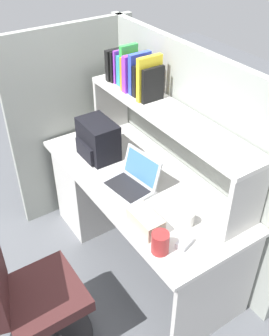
% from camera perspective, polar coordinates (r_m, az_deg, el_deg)
% --- Properties ---
extents(ground_plane, '(8.00, 8.00, 0.00)m').
position_cam_1_polar(ground_plane, '(3.10, 0.79, -12.49)').
color(ground_plane, '#595B60').
extents(desk, '(1.60, 0.70, 0.73)m').
position_cam_1_polar(desk, '(3.05, -3.28, -2.85)').
color(desk, silver).
rests_on(desk, ground_plane).
extents(cubicle_partition_rear, '(1.84, 0.05, 1.55)m').
position_cam_1_polar(cubicle_partition_rear, '(2.76, 7.45, 1.67)').
color(cubicle_partition_rear, '#939991').
rests_on(cubicle_partition_rear, ground_plane).
extents(cubicle_partition_left, '(0.05, 1.06, 1.55)m').
position_cam_1_polar(cubicle_partition_left, '(3.17, -8.62, 6.47)').
color(cubicle_partition_left, '#939991').
rests_on(cubicle_partition_left, ground_plane).
extents(overhead_hutch, '(1.44, 0.28, 0.45)m').
position_cam_1_polar(overhead_hutch, '(2.50, 4.81, 6.19)').
color(overhead_hutch, beige).
rests_on(overhead_hutch, desk).
extents(reference_books_on_shelf, '(0.46, 0.18, 0.29)m').
position_cam_1_polar(reference_books_on_shelf, '(2.67, -0.04, 13.73)').
color(reference_books_on_shelf, black).
rests_on(reference_books_on_shelf, overhead_hutch).
extents(laptop, '(0.34, 0.30, 0.22)m').
position_cam_1_polar(laptop, '(2.51, -0.22, -1.80)').
color(laptop, '#B7BABF').
rests_on(laptop, desk).
extents(backpack, '(0.30, 0.22, 0.27)m').
position_cam_1_polar(backpack, '(2.77, -5.41, 4.09)').
color(backpack, black).
rests_on(backpack, desk).
extents(computer_mouse, '(0.09, 0.12, 0.03)m').
position_cam_1_polar(computer_mouse, '(2.18, 7.30, -10.69)').
color(computer_mouse, silver).
rests_on(computer_mouse, desk).
extents(paper_cup, '(0.08, 0.08, 0.08)m').
position_cam_1_polar(paper_cup, '(2.27, 7.72, -7.32)').
color(paper_cup, white).
rests_on(paper_cup, desk).
extents(tissue_box, '(0.22, 0.12, 0.10)m').
position_cam_1_polar(tissue_box, '(2.23, 1.61, -7.76)').
color(tissue_box, '#BFB299').
rests_on(tissue_box, desk).
extents(snack_canister, '(0.10, 0.10, 0.13)m').
position_cam_1_polar(snack_canister, '(2.10, 3.75, -10.78)').
color(snack_canister, maroon).
rests_on(snack_canister, desk).
extents(office_chair, '(0.52, 0.54, 0.93)m').
position_cam_1_polar(office_chair, '(2.41, -14.49, -18.69)').
color(office_chair, black).
rests_on(office_chair, ground_plane).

